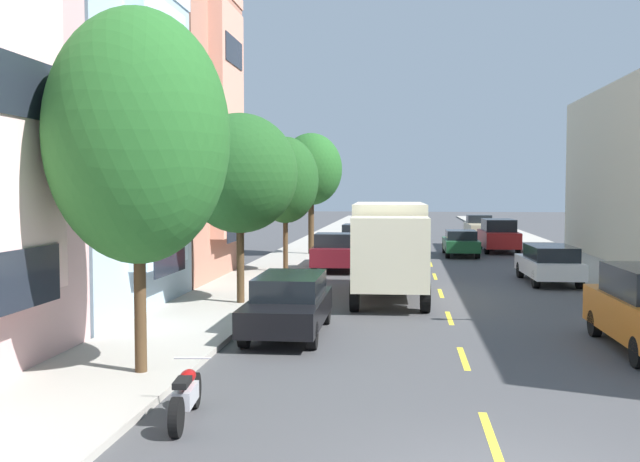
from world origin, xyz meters
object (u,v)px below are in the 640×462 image
(parked_suv_red, at_px, (498,235))
(parked_wagon_black, at_px, (289,303))
(street_tree_second, at_px, (240,173))
(moving_forest_sedan, at_px, (461,242))
(street_tree_third, at_px, (285,180))
(parked_sedan_charcoal, at_px, (356,235))
(parked_wagon_white, at_px, (549,263))
(parked_pickup_burgundy, at_px, (337,252))
(parked_pickup_champagne, at_px, (480,228))
(parked_sedan_teal, at_px, (370,222))
(parked_motorcycle, at_px, (186,396))
(street_tree_farthest, at_px, (311,169))
(street_tree_nearest, at_px, (138,137))
(delivery_box_truck, at_px, (389,244))

(parked_suv_red, relative_size, parked_wagon_black, 1.02)
(street_tree_second, xyz_separation_m, moving_forest_sedan, (8.20, 18.44, -3.44))
(street_tree_third, distance_m, parked_sedan_charcoal, 16.14)
(parked_wagon_white, xyz_separation_m, parked_pickup_burgundy, (-8.71, 3.86, 0.02))
(parked_pickup_champagne, distance_m, parked_sedan_teal, 12.44)
(moving_forest_sedan, bearing_deg, parked_motorcycle, -102.47)
(street_tree_farthest, height_order, parked_sedan_teal, street_tree_farthest)
(street_tree_nearest, xyz_separation_m, parked_wagon_black, (2.18, 4.66, -3.90))
(street_tree_second, relative_size, parked_pickup_burgundy, 1.11)
(delivery_box_truck, xyz_separation_m, parked_suv_red, (6.01, 18.74, -0.86))
(delivery_box_truck, height_order, parked_sedan_teal, delivery_box_truck)
(parked_pickup_champagne, height_order, moving_forest_sedan, parked_pickup_champagne)
(parked_wagon_white, xyz_separation_m, parked_sedan_teal, (-8.65, 34.73, -0.05))
(parked_suv_red, distance_m, parked_sedan_charcoal, 9.14)
(parked_wagon_white, height_order, moving_forest_sedan, parked_wagon_white)
(delivery_box_truck, distance_m, parked_pickup_burgundy, 8.74)
(parked_sedan_teal, distance_m, moving_forest_sedan, 24.11)
(street_tree_farthest, bearing_deg, delivery_box_truck, -72.82)
(delivery_box_truck, distance_m, parked_wagon_white, 7.67)
(street_tree_nearest, distance_m, parked_motorcycle, 5.21)
(street_tree_farthest, bearing_deg, parked_wagon_black, -84.21)
(street_tree_nearest, relative_size, parked_suv_red, 1.46)
(delivery_box_truck, xyz_separation_m, parked_wagon_black, (-2.41, -6.67, -1.04))
(delivery_box_truck, xyz_separation_m, parked_pickup_burgundy, (-2.54, 8.30, -1.01))
(parked_sedan_charcoal, relative_size, parked_motorcycle, 2.21)
(street_tree_third, bearing_deg, moving_forest_sedan, 49.83)
(street_tree_second, xyz_separation_m, parked_sedan_charcoal, (1.99, 24.39, -3.44))
(delivery_box_truck, bearing_deg, parked_pickup_champagne, 78.50)
(parked_sedan_charcoal, bearing_deg, parked_pickup_burgundy, -89.75)
(moving_forest_sedan, relative_size, parked_motorcycle, 2.19)
(street_tree_second, height_order, parked_suv_red, street_tree_second)
(parked_motorcycle, bearing_deg, parked_wagon_white, 63.41)
(parked_suv_red, height_order, parked_sedan_charcoal, parked_suv_red)
(parked_suv_red, bearing_deg, parked_wagon_white, -89.38)
(delivery_box_truck, distance_m, parked_suv_red, 19.70)
(street_tree_second, xyz_separation_m, street_tree_third, (0.00, 8.73, -0.11))
(parked_pickup_champagne, distance_m, parked_motorcycle, 44.92)
(parked_sedan_teal, bearing_deg, moving_forest_sedan, -75.37)
(delivery_box_truck, height_order, parked_suv_red, delivery_box_truck)
(street_tree_nearest, height_order, street_tree_second, street_tree_nearest)
(parked_sedan_charcoal, bearing_deg, parked_pickup_champagne, 43.92)
(street_tree_nearest, relative_size, parked_pickup_burgundy, 1.32)
(parked_wagon_black, xyz_separation_m, parked_pickup_burgundy, (-0.13, 14.97, 0.02))
(street_tree_second, height_order, parked_wagon_black, street_tree_second)
(parked_pickup_champagne, height_order, parked_wagon_white, parked_pickup_champagne)
(street_tree_second, height_order, delivery_box_truck, street_tree_second)
(street_tree_third, distance_m, parked_pickup_champagne, 26.58)
(street_tree_farthest, height_order, moving_forest_sedan, street_tree_farthest)
(street_tree_second, relative_size, parked_sedan_charcoal, 1.30)
(parked_wagon_white, height_order, parked_pickup_burgundy, parked_pickup_burgundy)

